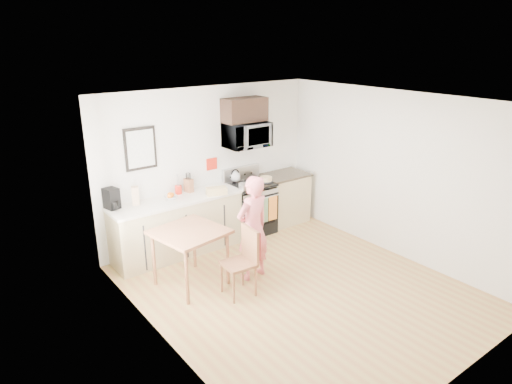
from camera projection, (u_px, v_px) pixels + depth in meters
floor at (298, 288)px, 6.40m from camera, size 4.60×4.60×0.00m
back_wall at (209, 164)px, 7.71m from camera, size 4.00×0.04×2.60m
front_wall at (469, 269)px, 4.24m from camera, size 4.00×0.04×2.60m
left_wall at (162, 241)px, 4.83m from camera, size 0.04×4.60×2.60m
right_wall at (396, 175)px, 7.12m from camera, size 0.04×4.60×2.60m
ceiling at (304, 101)px, 5.55m from camera, size 4.00×4.60×0.04m
window at (133, 198)px, 5.37m from camera, size 0.06×1.40×1.50m
cabinet_left at (178, 227)px, 7.30m from camera, size 2.10×0.60×0.90m
countertop_left at (176, 200)px, 7.15m from camera, size 2.14×0.64×0.04m
cabinet_right at (284, 199)px, 8.58m from camera, size 0.84×0.60×0.90m
countertop_right at (284, 175)px, 8.42m from camera, size 0.88×0.64×0.04m
range at (250, 209)px, 8.10m from camera, size 0.76×0.70×1.16m
microwave at (246, 135)px, 7.75m from camera, size 0.76×0.51×0.42m
upper_cabinet at (245, 110)px, 7.65m from camera, size 0.76×0.35×0.40m
wall_art at (140, 149)px, 6.86m from camera, size 0.50×0.04×0.65m
wall_trivet at (212, 164)px, 7.72m from camera, size 0.20×0.02×0.20m
person at (253, 228)px, 6.47m from camera, size 0.60×0.43×1.55m
dining_table at (190, 237)px, 6.28m from camera, size 0.89×0.89×0.83m
chair at (247, 251)px, 6.13m from camera, size 0.47×0.43×0.95m
knife_block at (189, 185)px, 7.42m from camera, size 0.12×0.16×0.22m
utensil_crock at (178, 186)px, 7.32m from camera, size 0.11×0.11×0.33m
fruit_bowl at (171, 197)px, 7.12m from camera, size 0.25×0.25×0.10m
milk_carton at (135, 196)px, 6.85m from camera, size 0.14×0.14×0.28m
coffee_maker at (112, 199)px, 6.69m from camera, size 0.22×0.28×0.31m
bread_bag at (217, 191)px, 7.31m from camera, size 0.36×0.25×0.12m
cake at (266, 179)px, 8.01m from camera, size 0.26×0.26×0.09m
kettle at (235, 176)px, 7.99m from camera, size 0.18×0.18×0.23m
pot at (245, 187)px, 7.60m from camera, size 0.20×0.34×0.10m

